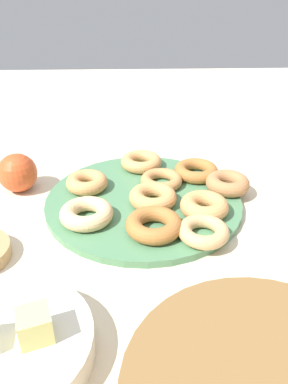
{
  "coord_description": "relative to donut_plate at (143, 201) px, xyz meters",
  "views": [
    {
      "loc": [
        0.02,
        0.62,
        0.39
      ],
      "look_at": [
        0.0,
        0.03,
        0.04
      ],
      "focal_mm": 35.04,
      "sensor_mm": 36.0,
      "label": 1
    }
  ],
  "objects": [
    {
      "name": "donut_0",
      "position": [
        -0.0,
        -0.13,
        0.02
      ],
      "size": [
        0.13,
        0.13,
        0.03
      ],
      "primitive_type": "torus",
      "rotation": [
        0.0,
        0.0,
        2.47
      ],
      "color": "tan",
      "rests_on": "donut_plate"
    },
    {
      "name": "apple",
      "position": [
        0.25,
        -0.06,
        0.03
      ],
      "size": [
        0.08,
        0.08,
        0.08
      ],
      "primitive_type": "sphere",
      "color": "#CC4C23",
      "rests_on": "ground_plane"
    },
    {
      "name": "fruit_bowl",
      "position": [
        0.17,
        0.33,
        0.01
      ],
      "size": [
        0.19,
        0.19,
        0.04
      ],
      "primitive_type": "cylinder",
      "color": "silver",
      "rests_on": "ground_plane"
    },
    {
      "name": "donut_plate",
      "position": [
        0.0,
        0.0,
        0.0
      ],
      "size": [
        0.38,
        0.38,
        0.01
      ],
      "primitive_type": "cylinder",
      "color": "#4C7F56",
      "rests_on": "ground_plane"
    },
    {
      "name": "donut_4",
      "position": [
        -0.02,
        0.02,
        0.02
      ],
      "size": [
        0.13,
        0.13,
        0.03
      ],
      "primitive_type": "torus",
      "rotation": [
        0.0,
        0.0,
        0.69
      ],
      "color": "tan",
      "rests_on": "donut_plate"
    },
    {
      "name": "donut_3",
      "position": [
        0.11,
        -0.04,
        0.02
      ],
      "size": [
        0.1,
        0.1,
        0.03
      ],
      "primitive_type": "torus",
      "rotation": [
        0.0,
        0.0,
        4.4
      ],
      "color": "tan",
      "rests_on": "donut_plate"
    },
    {
      "name": "donut_6",
      "position": [
        -0.04,
        -0.05,
        0.02
      ],
      "size": [
        0.11,
        0.11,
        0.02
      ],
      "primitive_type": "torus",
      "rotation": [
        0.0,
        0.0,
        2.7
      ],
      "color": "#C6844C",
      "rests_on": "donut_plate"
    },
    {
      "name": "donut_9",
      "position": [
        -0.11,
        0.06,
        0.02
      ],
      "size": [
        0.12,
        0.12,
        0.03
      ],
      "primitive_type": "torus",
      "rotation": [
        0.0,
        0.0,
        0.74
      ],
      "color": "tan",
      "rests_on": "donut_plate"
    },
    {
      "name": "donut_2",
      "position": [
        -0.01,
        0.11,
        0.02
      ],
      "size": [
        0.13,
        0.13,
        0.03
      ],
      "primitive_type": "torus",
      "rotation": [
        0.0,
        0.0,
        2.33
      ],
      "color": "#AD6B33",
      "rests_on": "donut_plate"
    },
    {
      "name": "melon_chunk_left",
      "position": [
        0.13,
        0.33,
        0.05
      ],
      "size": [
        0.05,
        0.05,
        0.04
      ],
      "primitive_type": "cube",
      "rotation": [
        0.0,
        0.0,
        0.33
      ],
      "color": "#DBD67A",
      "rests_on": "fruit_bowl"
    },
    {
      "name": "ground_plane",
      "position": [
        0.0,
        0.0,
        -0.01
      ],
      "size": [
        2.4,
        2.4,
        0.0
      ],
      "primitive_type": "plane",
      "color": "beige"
    },
    {
      "name": "donut_5",
      "position": [
        -0.09,
        0.13,
        0.02
      ],
      "size": [
        0.12,
        0.12,
        0.02
      ],
      "primitive_type": "torus",
      "rotation": [
        0.0,
        0.0,
        4.14
      ],
      "color": "tan",
      "rests_on": "donut_plate"
    },
    {
      "name": "donut_8",
      "position": [
        -0.17,
        -0.03,
        0.02
      ],
      "size": [
        0.1,
        0.1,
        0.03
      ],
      "primitive_type": "torus",
      "rotation": [
        0.0,
        0.0,
        0.24
      ],
      "color": "#B27547",
      "rests_on": "donut_plate"
    },
    {
      "name": "donut_7",
      "position": [
        -0.11,
        -0.09,
        0.02
      ],
      "size": [
        0.11,
        0.11,
        0.03
      ],
      "primitive_type": "torus",
      "rotation": [
        0.0,
        0.0,
        6.11
      ],
      "color": "#AD6B33",
      "rests_on": "donut_plate"
    },
    {
      "name": "donut_1",
      "position": [
        0.1,
        0.07,
        0.02
      ],
      "size": [
        0.11,
        0.11,
        0.03
      ],
      "primitive_type": "torus",
      "rotation": [
        0.0,
        0.0,
        4.86
      ],
      "color": "#EABC84",
      "rests_on": "donut_plate"
    }
  ]
}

